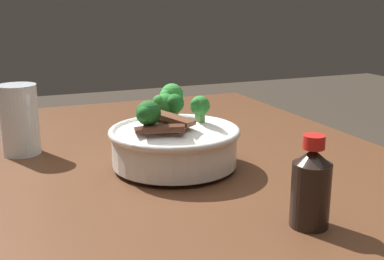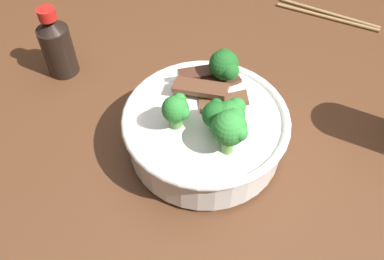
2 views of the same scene
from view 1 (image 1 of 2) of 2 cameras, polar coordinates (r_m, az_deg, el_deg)
The scene contains 4 objects.
dining_table at distance 0.85m, azimuth -6.31°, elevation -11.38°, with size 1.34×1.06×0.77m.
rice_bowl at distance 0.88m, azimuth -2.10°, elevation -1.03°, with size 0.23×0.23×0.14m.
drinking_glass at distance 1.01m, azimuth -19.30°, elevation 0.65°, with size 0.07×0.07×0.14m.
soy_sauce_bottle at distance 0.67m, azimuth 13.59°, elevation -6.39°, with size 0.05×0.05×0.13m.
Camera 1 is at (-0.73, 0.21, 1.07)m, focal length 46.14 mm.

